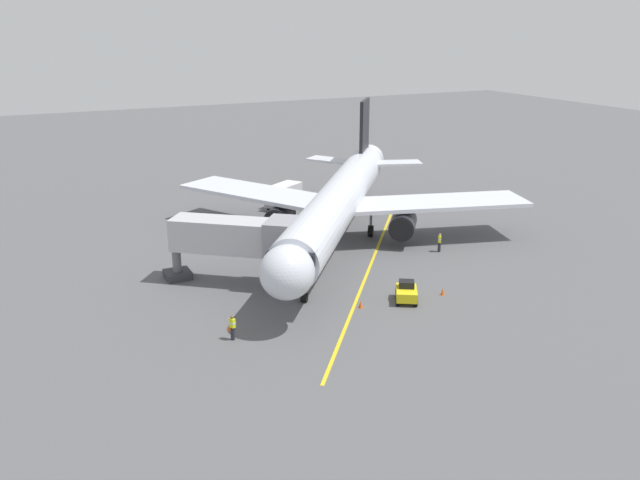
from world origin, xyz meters
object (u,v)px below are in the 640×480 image
Objects in this scene: jet_bridge at (243,238)px; safety_cone_nose_left at (230,326)px; tug_near_nose at (406,292)px; safety_cone_wing_port at (443,291)px; safety_cone_nose_right at (361,304)px; airplane at (339,202)px; ground_crew_wing_walker at (439,242)px; box_truck_portside at (284,196)px; ground_crew_marshaller at (232,327)px.

safety_cone_nose_left is (3.71, 7.38, -3.49)m from jet_bridge.
jet_bridge is 18.53× the size of safety_cone_nose_left.
tug_near_nose is 4.99× the size of safety_cone_wing_port.
tug_near_nose reaches higher than safety_cone_nose_right.
airplane is 12.50m from jet_bridge.
safety_cone_wing_port is (-1.44, 14.21, -3.73)m from airplane.
safety_cone_wing_port is (-6.70, 0.62, 0.00)m from safety_cone_nose_right.
safety_cone_nose_left is 1.00× the size of safety_cone_wing_port.
jet_bridge is 18.38m from ground_crew_wing_walker.
box_truck_portside is at bearing -87.61° from safety_cone_wing_port.
tug_near_nose is 27.71m from box_truck_portside.
jet_bridge is at bearing -116.68° from safety_cone_nose_left.
safety_cone_nose_left is (-0.26, -1.40, -0.61)m from ground_crew_marshaller.
tug_near_nose is (8.67, 8.02, -0.18)m from ground_crew_wing_walker.
jet_bridge reaches higher than safety_cone_wing_port.
safety_cone_wing_port is at bearing 92.39° from box_truck_portside.
safety_cone_nose_right is at bearing 126.45° from jet_bridge.
jet_bridge is at bearing -1.26° from ground_crew_wing_walker.
jet_bridge reaches higher than ground_crew_marshaller.
safety_cone_nose_right is (5.55, 27.20, -1.11)m from box_truck_portside.
ground_crew_marshaller is 1.55m from safety_cone_nose_left.
jet_bridge is 5.96× the size of ground_crew_wing_walker.
safety_cone_wing_port is (5.54, 8.21, -0.61)m from ground_crew_wing_walker.
tug_near_nose is 3.16m from safety_cone_wing_port.
tug_near_nose is at bearing 173.22° from safety_cone_nose_right.
ground_crew_marshaller is at bearing 4.55° from safety_cone_nose_right.
safety_cone_nose_right is at bearing 78.48° from box_truck_portside.
tug_near_nose is (1.68, 14.02, -3.30)m from airplane.
box_truck_portside reaches higher than safety_cone_wing_port.
ground_crew_marshaller is at bearing 0.58° from safety_cone_wing_port.
ground_crew_marshaller is 23.65m from ground_crew_wing_walker.
jet_bridge reaches higher than safety_cone_nose_right.
safety_cone_wing_port is at bearing 175.69° from safety_cone_nose_left.
ground_crew_marshaller is at bearing 79.32° from safety_cone_nose_left.
ground_crew_marshaller is 16.59m from safety_cone_wing_port.
ground_crew_marshaller is 3.11× the size of safety_cone_nose_right.
ground_crew_wing_walker reaches higher than safety_cone_nose_left.
tug_near_nose reaches higher than safety_cone_wing_port.
ground_crew_wing_walker reaches higher than tug_near_nose.
jet_bridge is 3.71× the size of tug_near_nose.
ground_crew_marshaller is 31.96m from box_truck_portside.
jet_bridge is at bearing 26.65° from airplane.
safety_cone_nose_right is (5.26, 13.59, -3.73)m from airplane.
airplane reaches higher than tug_near_nose.
ground_crew_wing_walker is 9.92m from safety_cone_wing_port.
safety_cone_wing_port is (-16.58, -0.17, -0.61)m from ground_crew_marshaller.
box_truck_portside is at bearing -94.07° from tug_near_nose.
airplane reaches higher than ground_crew_wing_walker.
tug_near_nose is at bearing 42.77° from ground_crew_wing_walker.
tug_near_nose is 4.99× the size of safety_cone_nose_right.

